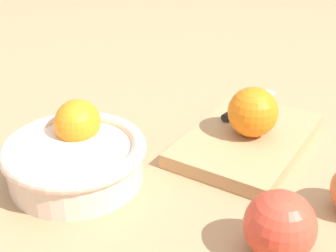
{
  "coord_description": "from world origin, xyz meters",
  "views": [
    {
      "loc": [
        -0.46,
        -0.36,
        0.38
      ],
      "look_at": [
        -0.0,
        0.07,
        0.04
      ],
      "focal_mm": 49.95,
      "sensor_mm": 36.0,
      "label": 1
    }
  ],
  "objects": [
    {
      "name": "ground_plane",
      "position": [
        0.0,
        0.0,
        0.0
      ],
      "size": [
        2.4,
        2.4,
        0.0
      ],
      "primitive_type": "plane",
      "color": "tan"
    },
    {
      "name": "bowl",
      "position": [
        -0.15,
        0.11,
        0.04
      ],
      "size": [
        0.2,
        0.2,
        0.1
      ],
      "color": "beige",
      "rests_on": "ground_plane"
    },
    {
      "name": "cutting_board",
      "position": [
        0.09,
        -0.01,
        0.01
      ],
      "size": [
        0.28,
        0.21,
        0.02
      ],
      "primitive_type": "cube",
      "rotation": [
        0.0,
        0.0,
        0.21
      ],
      "color": "tan",
      "rests_on": "ground_plane"
    },
    {
      "name": "orange_on_board",
      "position": [
        0.09,
        -0.02,
        0.06
      ],
      "size": [
        0.08,
        0.08,
        0.08
      ],
      "primitive_type": "sphere",
      "color": "orange",
      "rests_on": "cutting_board"
    },
    {
      "name": "knife",
      "position": [
        0.15,
        0.04,
        0.03
      ],
      "size": [
        0.16,
        0.03,
        0.01
      ],
      "color": "silver",
      "rests_on": "cutting_board"
    },
    {
      "name": "apple_front_left",
      "position": [
        -0.08,
        -0.18,
        0.04
      ],
      "size": [
        0.08,
        0.08,
        0.08
      ],
      "primitive_type": "sphere",
      "color": "#D6422D",
      "rests_on": "ground_plane"
    }
  ]
}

